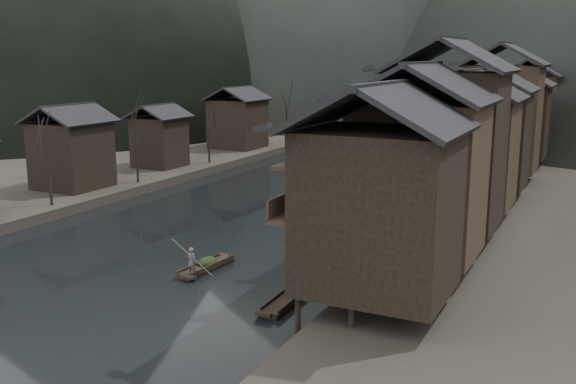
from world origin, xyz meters
The scene contains 12 objects.
water centered at (0.00, 0.00, 0.00)m, with size 300.00×300.00×0.00m, color black.
left_bank centered at (-35.00, 40.00, 0.60)m, with size 40.00×200.00×1.20m, color #2D2823.
stilt_houses centered at (17.28, 19.21, 8.67)m, with size 9.00×67.60×15.34m.
left_houses centered at (-20.50, 20.12, 5.66)m, with size 8.10×53.20×8.73m.
bare_trees centered at (-17.00, 19.29, 6.60)m, with size 3.93×61.95×7.85m.
moored_sampans centered at (11.95, 18.05, 0.20)m, with size 3.09×55.20×0.47m.
midriver_boats centered at (-3.38, 51.07, 0.20)m, with size 10.57×36.36×0.45m.
stone_bridge centered at (0.00, 72.00, 5.11)m, with size 40.00×6.00×9.00m.
hero_sampan centered at (3.88, -2.91, 0.20)m, with size 1.49×5.32×0.44m.
cargo_heap centered at (3.86, -2.67, 0.79)m, with size 1.16×1.52×0.70m, color black.
boatman centered at (4.03, -4.75, 1.36)m, with size 0.67×0.44×1.84m, color #555558.
bamboo_pole centered at (4.23, -4.75, 3.81)m, with size 0.06×0.06×4.09m, color #8C7A51.
Camera 1 is at (26.77, -36.66, 13.84)m, focal length 40.00 mm.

